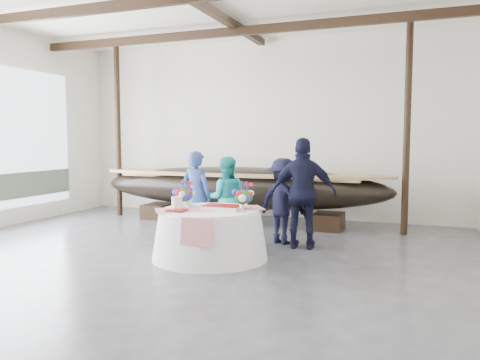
% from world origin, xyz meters
% --- Properties ---
extents(floor, '(10.00, 12.00, 0.01)m').
position_xyz_m(floor, '(0.00, 0.00, 0.00)').
color(floor, '#3D3D42').
rests_on(floor, ground).
extents(wall_back, '(10.00, 0.02, 4.50)m').
position_xyz_m(wall_back, '(0.00, 6.00, 2.25)').
color(wall_back, silver).
rests_on(wall_back, ground).
extents(pavilion_structure, '(9.80, 11.76, 4.50)m').
position_xyz_m(pavilion_structure, '(0.00, 0.81, 4.00)').
color(pavilion_structure, black).
rests_on(pavilion_structure, ground).
extents(longboat_display, '(7.11, 1.42, 1.33)m').
position_xyz_m(longboat_display, '(-0.20, 4.72, 0.85)').
color(longboat_display, black).
rests_on(longboat_display, ground).
extents(banquet_table, '(1.92, 1.92, 0.82)m').
position_xyz_m(banquet_table, '(0.53, 1.52, 0.41)').
color(banquet_table, white).
rests_on(banquet_table, ground).
extents(tabletop_items, '(1.78, 1.43, 0.40)m').
position_xyz_m(tabletop_items, '(0.50, 1.64, 0.97)').
color(tabletop_items, red).
rests_on(tabletop_items, banquet_table).
extents(guest_woman_blue, '(0.69, 0.51, 1.75)m').
position_xyz_m(guest_woman_blue, '(-0.31, 2.74, 0.88)').
color(guest_woman_blue, navy).
rests_on(guest_woman_blue, ground).
extents(guest_woman_teal, '(0.97, 0.88, 1.64)m').
position_xyz_m(guest_woman_teal, '(0.23, 2.94, 0.82)').
color(guest_woman_teal, '#22AFB2').
rests_on(guest_woman_teal, ground).
extents(guest_man_left, '(1.20, 0.96, 1.62)m').
position_xyz_m(guest_man_left, '(1.37, 3.03, 0.81)').
color(guest_man_left, black).
rests_on(guest_man_left, ground).
extents(guest_man_right, '(1.24, 0.66, 2.00)m').
position_xyz_m(guest_man_right, '(1.82, 2.76, 1.00)').
color(guest_man_right, black).
rests_on(guest_man_right, ground).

